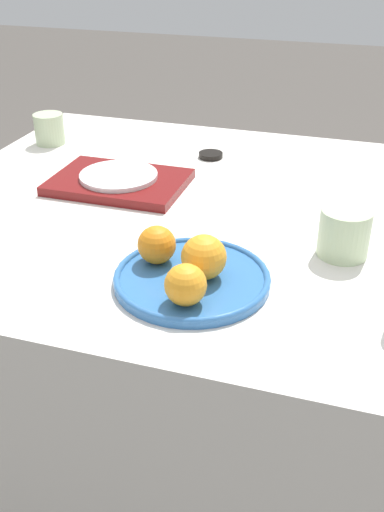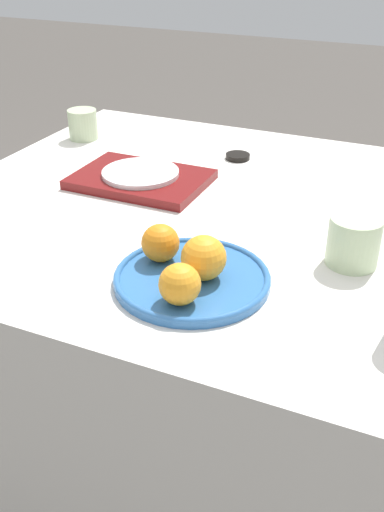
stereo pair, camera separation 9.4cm
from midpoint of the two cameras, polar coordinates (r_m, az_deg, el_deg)
ground_plane at (r=1.67m, az=-1.21°, el=-18.70°), size 12.00×12.00×0.00m
table at (r=1.42m, az=-1.36°, el=-8.79°), size 1.14×1.00×0.74m
fruit_platter at (r=0.96m, az=-2.80°, el=-2.20°), size 0.25×0.25×0.02m
orange_0 at (r=0.88m, az=-3.68°, el=-2.85°), size 0.06×0.06×0.06m
orange_1 at (r=0.93m, az=-1.73°, el=-0.19°), size 0.07×0.07×0.07m
orange_2 at (r=0.98m, az=-6.10°, el=0.99°), size 0.06×0.06×0.06m
serving_tray at (r=1.32m, az=-9.01°, el=6.91°), size 0.28×0.20×0.02m
side_plate at (r=1.31m, az=-9.06°, el=7.52°), size 0.17×0.17×0.01m
cup_0 at (r=1.04m, az=11.84°, el=2.12°), size 0.09×0.09×0.08m
cup_1 at (r=1.61m, az=-15.10°, el=11.58°), size 0.07×0.07×0.08m
soy_dish at (r=1.47m, az=-0.05°, el=9.55°), size 0.06×0.06×0.01m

